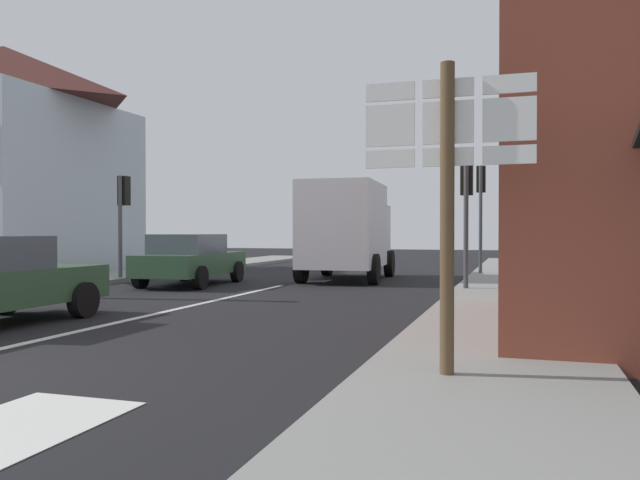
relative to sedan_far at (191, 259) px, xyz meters
The scene contains 10 objects.
ground_plane 3.04m from the sedan_far, 29.15° to the right, with size 80.00×80.00×0.00m, color black.
sidewalk_right 9.43m from the sedan_far, 21.40° to the right, with size 2.56×44.00×0.14m, color gray.
lane_centre_stripe 6.06m from the sedan_far, 64.69° to the right, with size 0.16×12.00×0.01m, color silver.
clapboard_house_left 10.69m from the sedan_far, 162.32° to the left, with size 7.67×9.11×8.57m.
sedan_far is the anchor object (origin of this frame).
delivery_truck 5.03m from the sedan_far, 39.70° to the left, with size 2.75×5.13×3.05m.
route_sign_post 13.04m from the sedan_far, 49.86° to the right, with size 1.66×0.14×3.20m.
traffic_light_near_right 7.97m from the sedan_far, ahead, with size 0.30×0.49×3.36m.
traffic_light_near_left 3.16m from the sedan_far, 168.38° to the left, with size 0.30×0.49×3.26m.
traffic_light_far_right 10.07m from the sedan_far, 37.95° to the left, with size 0.30×0.49×3.79m.
Camera 1 is at (6.48, -4.81, 1.54)m, focal length 35.52 mm.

